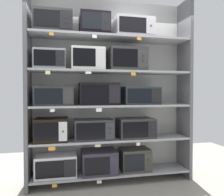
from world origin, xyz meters
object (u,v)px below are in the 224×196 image
Objects in this scene: microwave_1 at (99,161)px; microwave_3 at (51,130)px; microwave_6 at (54,96)px; microwave_0 at (56,165)px; microwave_11 at (126,60)px; microwave_10 at (87,60)px; microwave_2 at (135,159)px; microwave_4 at (94,129)px; microwave_14 at (134,28)px; microwave_9 at (50,60)px; microwave_12 at (54,23)px; microwave_7 at (99,94)px; microwave_5 at (136,128)px; microwave_8 at (141,96)px; microwave_13 at (94,25)px.

microwave_1 is 0.84m from microwave_3.
microwave_0 is at bearing 0.33° from microwave_6.
microwave_11 reaches higher than microwave_6.
microwave_2 is at bearing 0.01° from microwave_10.
microwave_6 is (0.04, -0.00, 0.47)m from microwave_3.
microwave_14 is at bearing 0.03° from microwave_4.
microwave_11 is (1.06, 0.00, 0.54)m from microwave_6.
microwave_6 is 1.25× the size of microwave_9.
microwave_1 is at bearing 0.02° from microwave_9.
microwave_0 is at bearing -0.38° from microwave_12.
microwave_12 reaches higher than microwave_14.
microwave_7 is 1.00× the size of microwave_14.
microwave_7 is at bearing -0.00° from microwave_9.
microwave_11 reaches higher than microwave_10.
microwave_0 is 1.22× the size of microwave_10.
microwave_5 is at bearing -0.01° from microwave_10.
microwave_3 is at bearing 179.98° from microwave_5.
microwave_7 reaches higher than microwave_8.
microwave_5 is 0.50m from microwave_8.
microwave_14 is at bearing 0.01° from microwave_9.
microwave_10 reaches higher than microwave_4.
microwave_1 is 1.20× the size of microwave_9.
microwave_11 is at bearing 0.00° from microwave_0.
microwave_6 is 1.14× the size of microwave_10.
microwave_13 is (0.10, 0.00, 0.50)m from microwave_10.
microwave_3 is at bearing 179.98° from microwave_13.
microwave_7 is (0.68, -0.00, 0.51)m from microwave_3.
microwave_9 is 1.33m from microwave_14.
microwave_0 is at bearing -180.00° from microwave_11.
microwave_13 is (-0.07, -0.00, 2.00)m from microwave_1.
microwave_13 is (-0.62, -0.00, 2.00)m from microwave_2.
microwave_14 reaches higher than microwave_11.
microwave_8 is (0.65, -0.00, 0.98)m from microwave_1.
microwave_11 is (-0.15, 0.00, 1.03)m from microwave_5.
microwave_14 reaches higher than microwave_2.
microwave_12 is at bearing -180.00° from microwave_1.
microwave_6 is at bearing -180.00° from microwave_8.
microwave_11 is at bearing -179.98° from microwave_2.
microwave_2 is at bearing 0.02° from microwave_7.
microwave_9 is (-1.25, -0.00, 1.48)m from microwave_2.
microwave_3 is 1.41m from microwave_8.
microwave_10 is at bearing -179.99° from microwave_14.
microwave_9 reaches higher than microwave_1.
microwave_10 reaches higher than microwave_8.
microwave_14 is (1.21, -0.00, 1.50)m from microwave_3.
microwave_9 is 1.11m from microwave_11.
microwave_8 reaches higher than microwave_3.
microwave_11 is at bearing 179.98° from microwave_8.
microwave_2 is 0.86× the size of microwave_12.
microwave_9 is 0.78× the size of microwave_11.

